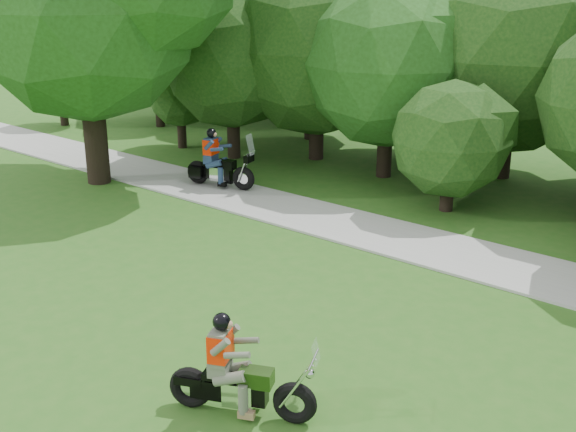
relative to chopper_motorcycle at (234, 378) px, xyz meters
The scene contains 4 objects.
ground 1.04m from the chopper_motorcycle, 146.98° to the right, with size 100.00×100.00×0.00m, color #2A611B.
walkway 7.58m from the chopper_motorcycle, 95.50° to the left, with size 60.00×2.20×0.06m, color #A0A09B.
chopper_motorcycle is the anchor object (origin of this frame).
touring_motorcycle 11.23m from the chopper_motorcycle, 135.98° to the left, with size 2.20×1.02×1.70m.
Camera 1 is at (6.96, -5.94, 6.12)m, focal length 45.00 mm.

